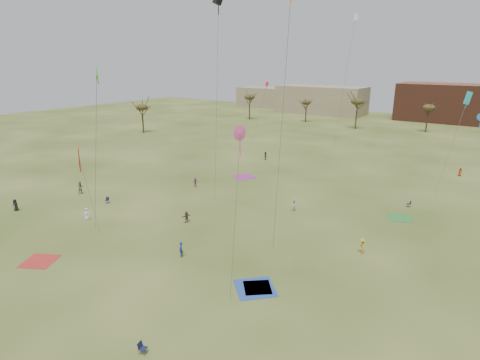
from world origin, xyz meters
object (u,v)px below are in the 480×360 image
Objects in this scene: flyer_near_left at (87,214)px; flyer_near_right at (181,249)px; camp_chair_right at (409,205)px; camp_chair_left at (107,201)px; camp_chair_center at (143,350)px.

flyer_near_left is 0.95× the size of flyer_near_right.
flyer_near_right reaches higher than camp_chair_right.
camp_chair_right is at bearing 12.23° from camp_chair_left.
camp_chair_right is at bearing 94.97° from flyer_near_right.
flyer_near_right is 14.09m from camp_chair_center.
camp_chair_left is at bearing -162.26° from flyer_near_right.
flyer_near_right reaches higher than camp_chair_left.
camp_chair_center is at bearing -23.84° from flyer_near_right.
camp_chair_right is (15.81, 28.73, -0.57)m from flyer_near_right.
flyer_near_right is 1.91× the size of camp_chair_right.
camp_chair_left and camp_chair_center have the same top height.
camp_chair_center is 41.46m from camp_chair_right.
flyer_near_left is 27.12m from camp_chair_center.
flyer_near_right is (16.64, -0.39, 0.04)m from flyer_near_left.
flyer_near_right is at bearing 18.84° from camp_chair_center.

